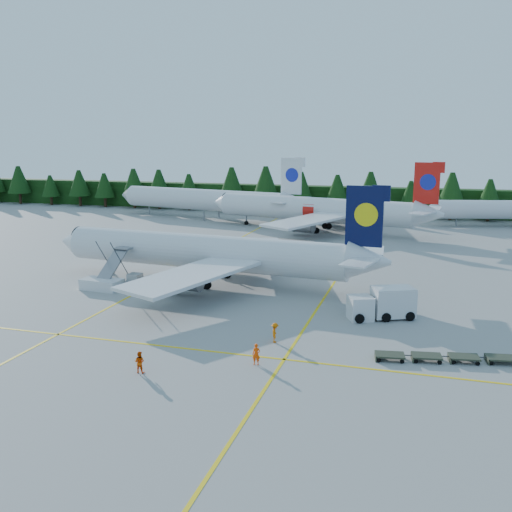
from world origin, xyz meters
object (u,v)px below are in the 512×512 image
(airstairs, at_px, (104,281))
(service_truck, at_px, (381,303))
(airliner_navy, at_px, (197,252))
(airliner_red, at_px, (309,209))

(airstairs, relative_size, service_truck, 0.99)
(airliner_navy, xyz_separation_m, airstairs, (-8.84, -6.04, -2.66))
(service_truck, bearing_deg, airliner_navy, 134.58)
(airliner_navy, height_order, airliner_red, airliner_red)
(airliner_red, height_order, airstairs, airliner_red)
(airliner_navy, height_order, airstairs, airliner_navy)
(airliner_red, relative_size, airstairs, 6.72)
(service_truck, bearing_deg, airliner_red, 83.83)
(airliner_navy, height_order, service_truck, airliner_navy)
(airliner_navy, distance_m, service_truck, 23.38)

